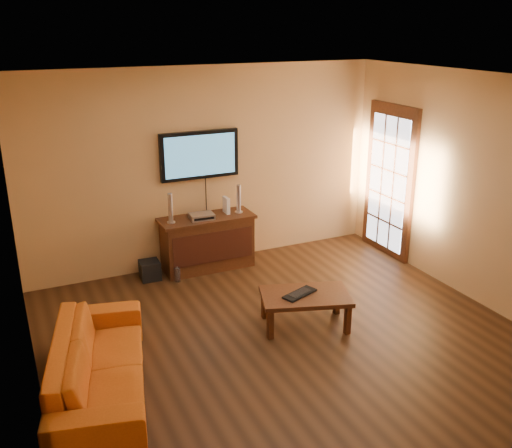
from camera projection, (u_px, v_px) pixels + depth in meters
ground_plane at (293, 344)px, 6.03m from camera, size 5.00×5.00×0.00m
room_walls at (268, 176)px, 5.99m from camera, size 5.00×5.00×5.00m
french_door at (389, 183)px, 8.10m from camera, size 0.07×1.02×2.22m
media_console at (207, 242)px, 7.77m from camera, size 1.29×0.49×0.74m
television at (200, 155)px, 7.55m from camera, size 1.08×0.08×0.64m
coffee_table at (305, 299)px, 6.28m from camera, size 1.10×0.85×0.39m
sofa at (98, 355)px, 5.12m from camera, size 1.01×2.07×0.78m
speaker_left at (171, 209)px, 7.37m from camera, size 0.11×0.11×0.40m
speaker_right at (239, 200)px, 7.77m from camera, size 0.11×0.11×0.39m
av_receiver at (202, 216)px, 7.57m from camera, size 0.33×0.25×0.07m
game_console at (226, 205)px, 7.77m from camera, size 0.05×0.16×0.23m
subwoofer at (150, 270)px, 7.51m from camera, size 0.26×0.26×0.25m
bottle at (177, 275)px, 7.44m from camera, size 0.07×0.07×0.22m
keyboard at (300, 294)px, 6.26m from camera, size 0.45×0.29×0.03m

